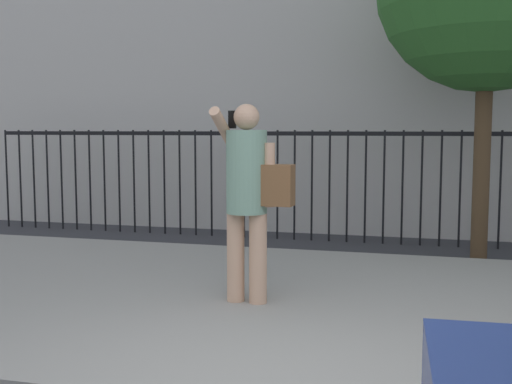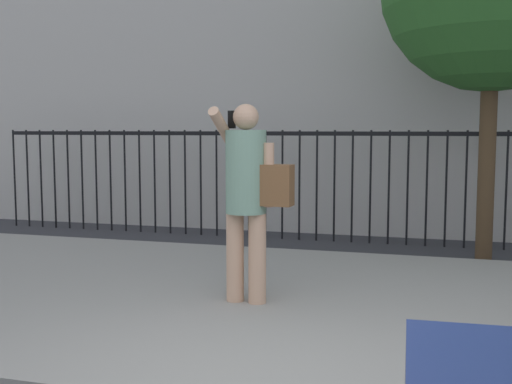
% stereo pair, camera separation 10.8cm
% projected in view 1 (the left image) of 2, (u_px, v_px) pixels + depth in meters
% --- Properties ---
extents(sidewalk, '(28.00, 4.40, 0.15)m').
position_uv_depth(sidewalk, '(339.00, 310.00, 5.38)').
color(sidewalk, gray).
rests_on(sidewalk, ground).
extents(iron_fence, '(12.03, 0.04, 1.60)m').
position_uv_depth(iron_fence, '(375.00, 171.00, 8.84)').
color(iron_fence, black).
rests_on(iron_fence, ground).
extents(pedestrian_on_phone, '(0.66, 0.49, 1.67)m').
position_uv_depth(pedestrian_on_phone, '(250.00, 188.00, 5.25)').
color(pedestrian_on_phone, tan).
rests_on(pedestrian_on_phone, sidewalk).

